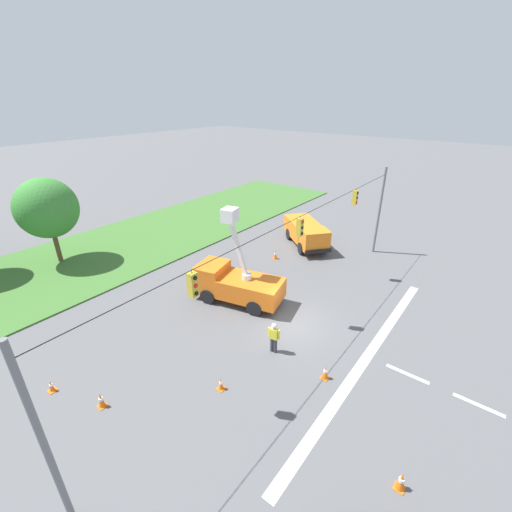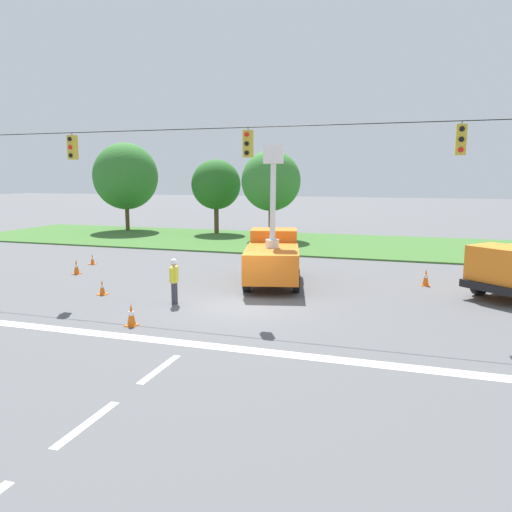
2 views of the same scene
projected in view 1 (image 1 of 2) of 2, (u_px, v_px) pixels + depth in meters
name	position (u px, v px, depth m)	size (l,w,h in m)	color
ground_plane	(292.00, 324.00, 20.17)	(200.00, 200.00, 0.00)	#565659
grass_verge	(119.00, 248.00, 30.09)	(56.00, 12.00, 0.10)	#3D6B2D
lane_markings	(396.00, 369.00, 16.84)	(17.60, 15.25, 0.01)	silver
signal_gantry	(296.00, 256.00, 18.30)	(26.20, 0.33, 7.20)	slate
tree_centre	(47.00, 208.00, 25.70)	(4.47, 4.37, 6.79)	brown
utility_truck_bucket_lift	(236.00, 282.00, 21.93)	(3.61, 6.16, 6.23)	orange
utility_truck_support_near	(306.00, 232.00, 30.22)	(5.57, 6.05, 2.16)	orange
road_worker	(274.00, 336.00, 17.59)	(0.31, 0.64, 1.77)	#383842
traffic_cone_foreground_left	(101.00, 400.00, 14.69)	(0.36, 0.36, 0.74)	orange
traffic_cone_foreground_right	(275.00, 255.00, 28.01)	(0.36, 0.36, 0.76)	orange
traffic_cone_mid_left	(325.00, 372.00, 16.16)	(0.36, 0.36, 0.76)	orange
traffic_cone_mid_right	(51.00, 386.00, 15.51)	(0.36, 0.36, 0.58)	orange
traffic_cone_near_bucket	(221.00, 384.00, 15.60)	(0.36, 0.36, 0.63)	orange
traffic_cone_lane_edge_a	(401.00, 481.00, 11.58)	(0.36, 0.36, 0.80)	orange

